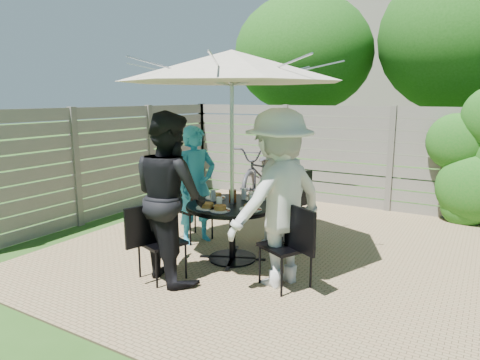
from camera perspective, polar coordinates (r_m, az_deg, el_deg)
The scene contains 23 objects.
backyard_envelope at distance 15.00m, azimuth 25.88°, elevation 12.28°, with size 60.00×60.00×5.00m.
patio_table at distance 5.24m, azimuth -1.04°, elevation -5.51°, with size 1.44×1.44×0.72m.
umbrella at distance 5.03m, azimuth -1.11°, elevation 14.91°, with size 3.39×3.39×2.52m.
chair_back at distance 5.89m, azimuth 6.63°, elevation -5.79°, with size 0.58×0.75×0.99m.
person_back at distance 5.67m, azimuth 5.76°, elevation -0.94°, with size 0.81×0.52×1.65m, color silver.
chair_left at distance 6.08m, azimuth -6.42°, elevation -5.43°, with size 0.71×0.55×0.93m.
person_left at distance 5.84m, azimuth -5.83°, elevation -0.74°, with size 0.59×0.39×1.62m, color teal.
chair_front at distance 4.84m, azimuth -10.46°, elevation -10.08°, with size 0.54×0.68×0.88m.
person_front at distance 4.71m, azimuth -9.28°, elevation -2.20°, with size 0.90×0.70×1.86m, color black.
chair_right at distance 4.61m, azimuth 6.15°, elevation -10.91°, with size 0.70×0.60×0.92m.
person_right at distance 4.50m, azimuth 5.16°, elevation -2.53°, with size 1.22×0.70×1.89m, color beige.
plate_back at distance 5.39m, azimuth 2.06°, elevation -2.37°, with size 0.26×0.26×0.06m.
plate_left at distance 5.46m, azimuth -3.27°, elevation -2.20°, with size 0.26×0.26×0.06m.
plate_front at distance 4.98m, azimuth -4.41°, elevation -3.52°, with size 0.26×0.26×0.06m.
plate_right at distance 4.90m, azimuth 1.43°, elevation -3.74°, with size 0.26×0.26×0.06m.
plate_extra at distance 4.86m, azimuth -2.67°, elevation -3.85°, with size 0.24×0.24×0.06m.
glass_back at distance 5.40m, azimuth 0.53°, elevation -1.85°, with size 0.07×0.07×0.14m, color silver.
glass_left at distance 5.31m, azimuth -3.61°, elevation -2.07°, with size 0.07×0.07×0.14m, color silver.
glass_front at distance 4.93m, azimuth -2.78°, elevation -3.09°, with size 0.07×0.07×0.14m, color silver.
glass_right at distance 5.02m, azimuth 1.66°, elevation -2.82°, with size 0.07×0.07×0.14m, color silver.
syrup_jug at distance 5.24m, azimuth -0.99°, elevation -2.14°, with size 0.09×0.09×0.16m, color #59280C.
coffee_cup at distance 5.22m, azimuth 1.55°, elevation -2.41°, with size 0.08×0.08×0.12m, color #C6B293.
bicycle at distance 8.30m, azimuth 2.82°, elevation 0.95°, with size 0.72×2.08×1.09m, color #333338.
Camera 1 is at (1.49, -4.63, 1.99)m, focal length 32.00 mm.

